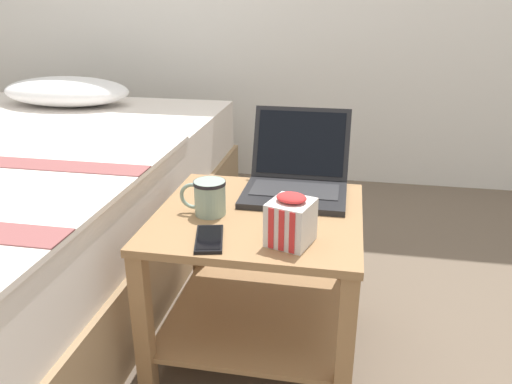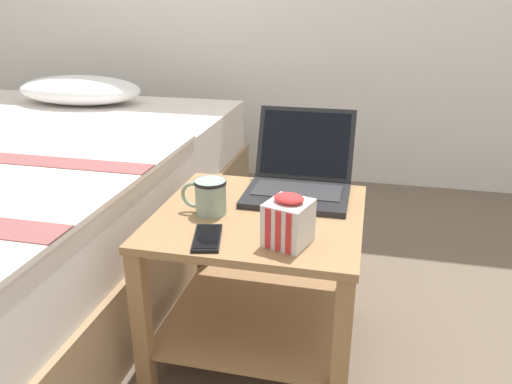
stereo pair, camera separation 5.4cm
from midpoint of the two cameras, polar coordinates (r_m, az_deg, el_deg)
ground_plane at (r=1.67m, az=1.32°, el=-17.03°), size 8.00×8.00×0.00m
bedside_table at (r=1.50m, az=1.41°, el=-8.08°), size 0.58×0.57×0.46m
laptop at (r=1.57m, az=5.97°, el=1.63°), size 0.32×0.34×0.24m
mug_front_left at (r=1.41m, az=-4.25°, el=-0.36°), size 0.13×0.09×0.10m
snack_bag at (r=1.24m, az=4.97°, el=-3.35°), size 0.13×0.13×0.13m
cell_phone at (r=1.28m, az=-4.39°, el=-5.26°), size 0.10×0.16×0.01m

